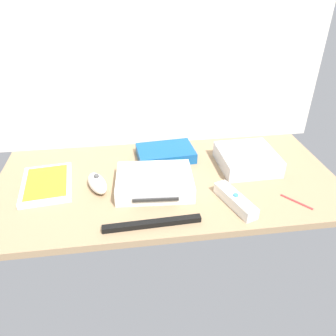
{
  "coord_description": "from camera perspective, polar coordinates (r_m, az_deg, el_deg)",
  "views": [
    {
      "loc": [
        -10.91,
        -78.72,
        53.37
      ],
      "look_at": [
        0.0,
        0.0,
        4.0
      ],
      "focal_mm": 34.73,
      "sensor_mm": 36.0,
      "label": 1
    }
  ],
  "objects": [
    {
      "name": "ground_plane",
      "position": [
        0.96,
        0.0,
        -2.53
      ],
      "size": [
        100.0,
        48.0,
        2.0
      ],
      "primitive_type": "cube",
      "color": "#9E7F5B",
      "rests_on": "ground"
    },
    {
      "name": "back_wall",
      "position": [
        1.06,
        -1.94,
        20.21
      ],
      "size": [
        110.0,
        1.2,
        64.0
      ],
      "primitive_type": "cube",
      "color": "silver",
      "rests_on": "ground"
    },
    {
      "name": "game_console",
      "position": [
        0.91,
        -2.38,
        -2.45
      ],
      "size": [
        22.05,
        17.6,
        4.4
      ],
      "rotation": [
        0.0,
        0.0,
        -0.07
      ],
      "color": "white",
      "rests_on": "ground_plane"
    },
    {
      "name": "mini_computer",
      "position": [
        1.04,
        13.71,
        1.58
      ],
      "size": [
        17.38,
        17.38,
        5.3
      ],
      "rotation": [
        0.0,
        0.0,
        0.02
      ],
      "color": "silver",
      "rests_on": "ground_plane"
    },
    {
      "name": "game_case",
      "position": [
        0.99,
        -20.49,
        -2.6
      ],
      "size": [
        15.64,
        20.4,
        1.56
      ],
      "rotation": [
        0.0,
        0.0,
        0.11
      ],
      "color": "white",
      "rests_on": "ground_plane"
    },
    {
      "name": "network_router",
      "position": [
        1.06,
        -0.43,
        2.61
      ],
      "size": [
        18.9,
        13.4,
        3.4
      ],
      "rotation": [
        0.0,
        0.0,
        0.08
      ],
      "color": "#145193",
      "rests_on": "ground_plane"
    },
    {
      "name": "remote_wand",
      "position": [
        0.87,
        11.69,
        -5.56
      ],
      "size": [
        8.08,
        15.18,
        3.4
      ],
      "rotation": [
        0.0,
        0.0,
        0.32
      ],
      "color": "white",
      "rests_on": "ground_plane"
    },
    {
      "name": "remote_nunchuk",
      "position": [
        0.93,
        -12.3,
        -2.61
      ],
      "size": [
        7.72,
        10.91,
        5.1
      ],
      "rotation": [
        0.0,
        0.0,
        0.37
      ],
      "color": "white",
      "rests_on": "ground_plane"
    },
    {
      "name": "sensor_bar",
      "position": [
        0.79,
        -2.78,
        -9.7
      ],
      "size": [
        24.05,
        2.74,
        1.4
      ],
      "primitive_type": "cube",
      "rotation": [
        0.0,
        0.0,
        0.04
      ],
      "color": "black",
      "rests_on": "ground_plane"
    },
    {
      "name": "stylus_pen",
      "position": [
        0.93,
        21.65,
        -5.42
      ],
      "size": [
        6.08,
        7.54,
        0.7
      ],
      "primitive_type": "cylinder",
      "rotation": [
        0.0,
        1.57,
        2.23
      ],
      "color": "red",
      "rests_on": "ground_plane"
    }
  ]
}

